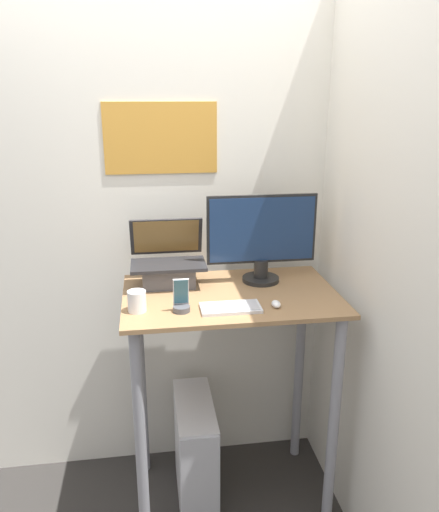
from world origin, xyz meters
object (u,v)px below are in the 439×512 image
object	(u,v)px
laptop	(168,267)
monitor	(262,240)
mouse	(276,304)
computer_tower	(195,452)
cell_phone	(181,302)
keyboard	(231,308)

from	to	relation	value
laptop	monitor	bearing A→B (deg)	-2.49
monitor	mouse	size ratio (longest dim) A/B	8.69
laptop	computer_tower	world-z (taller)	laptop
laptop	cell_phone	world-z (taller)	laptop
computer_tower	laptop	bearing A→B (deg)	124.40
keyboard	mouse	xyz separation A→B (m)	(0.19, -0.00, 0.01)
laptop	cell_phone	size ratio (longest dim) A/B	2.42
mouse	cell_phone	bearing A→B (deg)	177.61
keyboard	cell_phone	distance (m)	0.21
laptop	keyboard	bearing A→B (deg)	-53.91
computer_tower	keyboard	bearing A→B (deg)	-52.65
keyboard	cell_phone	xyz separation A→B (m)	(-0.20, 0.01, 0.03)
computer_tower	monitor	bearing A→B (deg)	20.28
mouse	computer_tower	distance (m)	0.95
mouse	cell_phone	xyz separation A→B (m)	(-0.40, 0.02, 0.03)
cell_phone	monitor	bearing A→B (deg)	36.52
monitor	mouse	world-z (taller)	monitor
mouse	cell_phone	size ratio (longest dim) A/B	0.42
monitor	computer_tower	bearing A→B (deg)	-159.72
mouse	computer_tower	bearing A→B (deg)	150.59
laptop	computer_tower	xyz separation A→B (m)	(0.10, -0.15, -0.94)
laptop	monitor	xyz separation A→B (m)	(0.44, -0.02, 0.12)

